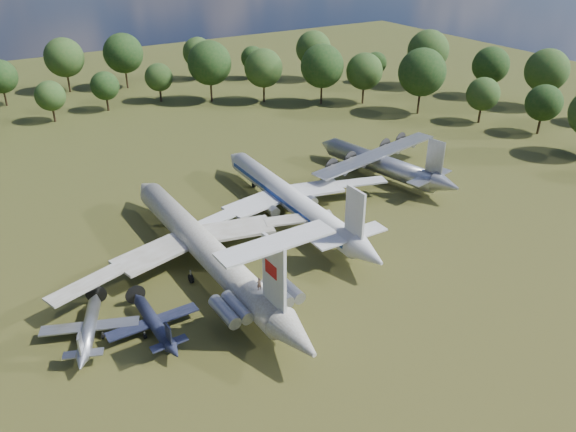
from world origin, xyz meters
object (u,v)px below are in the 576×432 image
small_prop_west (155,325)px  small_prop_northwest (90,330)px  il62_airliner (205,252)px  tu104_jet (290,202)px  person_on_il62 (259,284)px  an12_transport (380,166)px

small_prop_west → small_prop_northwest: 7.09m
il62_airliner → tu104_jet: 18.88m
tu104_jet → small_prop_northwest: tu104_jet is taller
person_on_il62 → small_prop_northwest: bearing=-27.0°
small_prop_west → person_on_il62: (10.64, -5.18, 4.87)m
an12_transport → il62_airliner: bearing=-175.3°
il62_airliner → person_on_il62: bearing=-90.0°
small_prop_west → person_on_il62: bearing=-27.2°
tu104_jet → small_prop_west: size_ratio=3.29×
small_prop_northwest → an12_transport: bearing=38.8°
small_prop_northwest → person_on_il62: size_ratio=9.36×
an12_transport → small_prop_west: bearing=-168.8°
small_prop_west → il62_airliner: bearing=40.7°
an12_transport → person_on_il62: bearing=-157.8°
small_prop_northwest → person_on_il62: (17.13, -8.06, 4.86)m
tu104_jet → an12_transport: (21.57, 4.20, -0.19)m
il62_airliner → tu104_jet: il62_airliner is taller
small_prop_northwest → tu104_jet: bearing=42.6°
il62_airliner → tu104_jet: (17.52, 7.04, -0.21)m
an12_transport → small_prop_northwest: (-55.85, -17.59, -1.11)m
small_prop_west → small_prop_northwest: size_ratio=0.99×
small_prop_west → tu104_jet: bearing=29.1°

